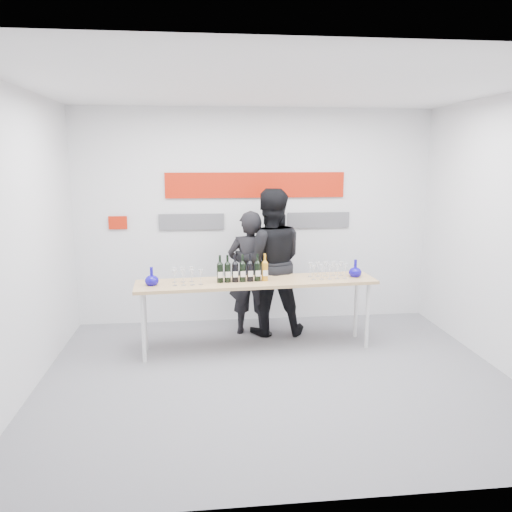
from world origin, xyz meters
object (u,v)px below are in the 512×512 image
(presenter_right, at_px, (270,262))
(mic_stand, at_px, (265,299))
(presenter_left, at_px, (250,273))
(tasting_table, at_px, (257,286))

(presenter_right, height_order, mic_stand, presenter_right)
(presenter_left, relative_size, mic_stand, 1.01)
(tasting_table, xyz_separation_m, presenter_right, (0.24, 0.57, 0.17))
(presenter_right, bearing_deg, tasting_table, 69.97)
(tasting_table, relative_size, mic_stand, 1.79)
(presenter_left, distance_m, presenter_right, 0.29)
(presenter_left, bearing_deg, mic_stand, 165.79)
(tasting_table, xyz_separation_m, presenter_left, (-0.02, 0.57, 0.03))
(presenter_left, xyz_separation_m, presenter_right, (0.26, 0.00, 0.14))
(mic_stand, bearing_deg, presenter_right, 29.72)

